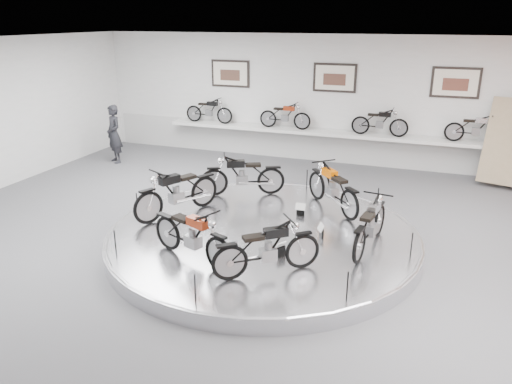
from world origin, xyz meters
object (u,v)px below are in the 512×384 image
(bike_c, at_px, (177,191))
(bike_b, at_px, (243,175))
(shelf, at_px, (330,133))
(visitor, at_px, (114,134))
(bike_d, at_px, (192,235))
(bike_e, at_px, (267,248))
(bike_f, at_px, (370,224))
(display_platform, at_px, (263,238))
(bike_a, at_px, (333,187))

(bike_c, bearing_deg, bike_b, 179.35)
(shelf, height_order, visitor, visitor)
(bike_d, relative_size, bike_e, 1.04)
(bike_c, bearing_deg, bike_f, 112.62)
(shelf, bearing_deg, bike_d, -95.37)
(bike_f, relative_size, visitor, 0.91)
(shelf, relative_size, bike_d, 6.37)
(shelf, bearing_deg, bike_f, -71.48)
(bike_d, xyz_separation_m, bike_e, (1.42, -0.02, -0.02))
(bike_c, height_order, bike_d, bike_c)
(display_platform, xyz_separation_m, bike_a, (1.07, 1.73, 0.68))
(bike_a, xyz_separation_m, bike_f, (1.10, -1.80, -0.03))
(visitor, bearing_deg, bike_a, 13.80)
(shelf, distance_m, visitor, 6.90)
(bike_b, bearing_deg, bike_c, 38.41)
(bike_e, distance_m, bike_f, 2.21)
(display_platform, height_order, shelf, shelf)
(bike_c, xyz_separation_m, bike_f, (4.25, -0.27, -0.06))
(bike_a, bearing_deg, bike_e, 130.07)
(visitor, bearing_deg, bike_b, 8.63)
(bike_e, distance_m, visitor, 9.35)
(shelf, xyz_separation_m, bike_f, (2.16, -6.46, -0.20))
(display_platform, xyz_separation_m, bike_b, (-1.21, 1.93, 0.67))
(display_platform, relative_size, shelf, 0.58)
(bike_b, xyz_separation_m, bike_f, (3.37, -1.99, -0.02))
(display_platform, bearing_deg, bike_e, -68.49)
(bike_b, bearing_deg, bike_e, 92.74)
(bike_d, xyz_separation_m, visitor, (-5.80, 5.91, 0.12))
(bike_c, height_order, bike_e, bike_c)
(bike_f, bearing_deg, shelf, 26.53)
(bike_a, height_order, bike_c, bike_c)
(bike_d, bearing_deg, bike_f, 50.05)
(bike_a, relative_size, bike_e, 1.08)
(bike_f, bearing_deg, display_platform, 96.36)
(display_platform, xyz_separation_m, bike_c, (-2.08, 0.21, 0.70))
(bike_e, relative_size, visitor, 0.89)
(bike_c, relative_size, visitor, 1.01)
(display_platform, xyz_separation_m, shelf, (0.00, 6.40, 0.85))
(bike_b, bearing_deg, visitor, -48.06)
(shelf, height_order, bike_d, bike_d)
(bike_e, bearing_deg, bike_a, 44.02)
(bike_e, bearing_deg, display_platform, 72.29)
(shelf, height_order, bike_e, bike_e)
(shelf, distance_m, bike_e, 8.11)
(bike_a, bearing_deg, display_platform, 105.16)
(display_platform, relative_size, bike_a, 3.58)
(shelf, distance_m, bike_f, 6.82)
(bike_f, bearing_deg, bike_c, 94.35)
(bike_a, relative_size, bike_f, 1.06)
(display_platform, relative_size, bike_f, 3.79)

